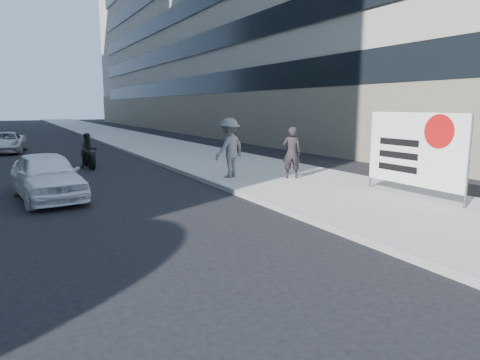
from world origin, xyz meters
TOP-DOWN VIEW (x-y plane):
  - ground at (0.00, 0.00)m, footprint 160.00×160.00m
  - near_sidewalk at (4.00, 20.00)m, footprint 5.00×120.00m
  - near_building at (17.00, 32.00)m, footprint 14.00×70.00m
  - jogger at (2.30, 7.78)m, footprint 1.46×1.19m
  - pedestrian_woman at (4.02, 6.64)m, footprint 0.74×0.66m
  - protest_banner at (5.09, 2.69)m, footprint 0.08×3.06m
  - white_sedan_near at (-3.32, 7.73)m, footprint 1.92×3.92m
  - white_sedan_far at (-4.28, 21.60)m, footprint 2.34×4.20m
  - motorcycle at (-1.31, 13.37)m, footprint 0.76×2.05m

SIDE VIEW (x-z plane):
  - ground at x=0.00m, z-range 0.00..0.00m
  - near_sidewalk at x=4.00m, z-range 0.00..0.15m
  - white_sedan_far at x=-4.28m, z-range 0.00..1.11m
  - motorcycle at x=-1.31m, z-range -0.08..1.35m
  - white_sedan_near at x=-3.32m, z-range 0.00..1.29m
  - pedestrian_woman at x=4.02m, z-range 0.15..1.84m
  - jogger at x=2.30m, z-range 0.15..2.12m
  - protest_banner at x=5.09m, z-range 0.30..2.50m
  - near_building at x=17.00m, z-range 0.00..20.00m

